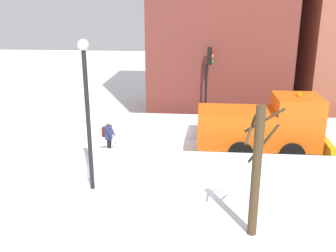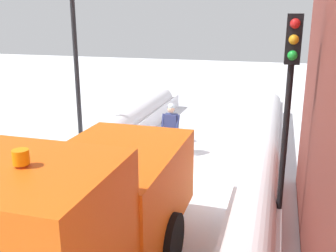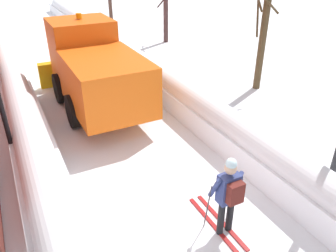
{
  "view_description": "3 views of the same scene",
  "coord_description": "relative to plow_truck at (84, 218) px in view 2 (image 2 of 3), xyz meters",
  "views": [
    {
      "loc": [
        16.76,
        3.24,
        6.81
      ],
      "look_at": [
        0.58,
        1.76,
        1.55
      ],
      "focal_mm": 40.62,
      "sensor_mm": 36.0,
      "label": 1
    },
    {
      "loc": [
        -2.89,
        11.15,
        4.63
      ],
      "look_at": [
        -0.12,
        1.52,
        1.76
      ],
      "focal_mm": 41.49,
      "sensor_mm": 36.0,
      "label": 2
    },
    {
      "loc": [
        -2.84,
        -4.94,
        5.23
      ],
      "look_at": [
        0.36,
        1.27,
        1.43
      ],
      "focal_mm": 35.53,
      "sensor_mm": 36.0,
      "label": 3
    }
  ],
  "objects": [
    {
      "name": "plow_truck",
      "position": [
        0.0,
        0.0,
        0.0
      ],
      "size": [
        3.2,
        5.98,
        3.12
      ],
      "color": "orange",
      "rests_on": "ground"
    },
    {
      "name": "traffic_light_pole",
      "position": [
        -3.07,
        -2.57,
        1.78
      ],
      "size": [
        0.28,
        0.42,
        4.66
      ],
      "color": "black",
      "rests_on": "ground"
    },
    {
      "name": "skier",
      "position": [
        0.53,
        -7.12,
        -0.48
      ],
      "size": [
        0.62,
        1.8,
        1.81
      ],
      "color": "black",
      "rests_on": "ground"
    },
    {
      "name": "street_lamp",
      "position": [
        3.89,
        -6.98,
        2.07
      ],
      "size": [
        0.4,
        0.4,
        5.65
      ],
      "color": "black",
      "rests_on": "ground"
    }
  ]
}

